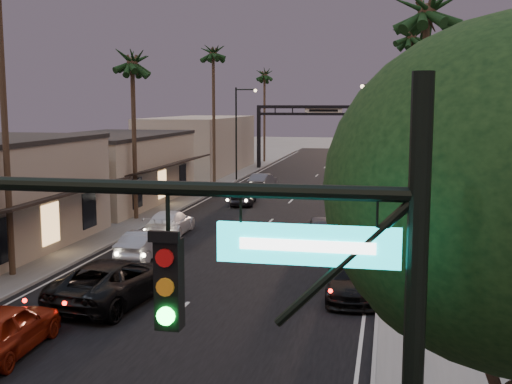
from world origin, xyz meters
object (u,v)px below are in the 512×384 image
at_px(palm_far, 264,72).
at_px(traffic_signal, 231,330).
at_px(palm_lc, 132,55).
at_px(curbside_black, 352,279).
at_px(streetlight_right, 384,133).
at_px(oncoming_silver, 146,244).
at_px(oncoming_red, 3,329).
at_px(palm_rc, 404,73).
at_px(palm_ra, 427,0).
at_px(streetlight_left, 239,126).
at_px(arch, 323,121).
at_px(palm_ld, 213,49).
at_px(palm_rb, 411,31).
at_px(oncoming_pickup, 115,281).

bearing_deg(palm_far, traffic_signal, -79.30).
relative_size(palm_lc, palm_far, 0.92).
distance_m(traffic_signal, curbside_black, 18.64).
bearing_deg(traffic_signal, palm_far, 100.70).
xyz_separation_m(streetlight_right, oncoming_silver, (-11.11, -18.48, -4.65)).
bearing_deg(curbside_black, traffic_signal, -94.37).
distance_m(palm_lc, oncoming_red, 24.46).
height_order(traffic_signal, palm_far, palm_far).
bearing_deg(palm_rc, traffic_signal, -92.78).
distance_m(palm_ra, oncoming_silver, 16.90).
relative_size(streetlight_left, curbside_black, 1.84).
relative_size(traffic_signal, palm_ra, 0.64).
distance_m(arch, palm_ld, 18.61).
relative_size(streetlight_right, oncoming_red, 1.92).
relative_size(streetlight_right, palm_far, 0.68).
bearing_deg(streetlight_left, traffic_signal, -76.86).
relative_size(palm_lc, palm_rb, 0.86).
relative_size(arch, oncoming_silver, 3.66).
distance_m(palm_rc, oncoming_pickup, 46.87).
xyz_separation_m(palm_rc, oncoming_red, (-12.46, -49.96, -9.67)).
bearing_deg(palm_lc, oncoming_red, -77.81).
height_order(palm_ra, oncoming_pickup, palm_ra).
bearing_deg(palm_rb, oncoming_pickup, -114.80).
relative_size(arch, curbside_black, 3.12).
bearing_deg(palm_ld, streetlight_right, -32.79).
bearing_deg(traffic_signal, palm_ra, 81.72).
height_order(oncoming_red, curbside_black, oncoming_red).
distance_m(palm_far, curbside_black, 58.68).
distance_m(streetlight_right, oncoming_pickup, 27.58).
height_order(arch, palm_lc, palm_lc).
bearing_deg(streetlight_right, palm_rc, 84.95).
bearing_deg(palm_ld, palm_rc, 27.62).
height_order(palm_ld, oncoming_pickup, palm_ld).
xyz_separation_m(streetlight_right, oncoming_red, (-10.78, -30.96, -4.53)).
bearing_deg(palm_far, palm_rb, -63.57).
bearing_deg(oncoming_red, streetlight_right, -112.65).
bearing_deg(oncoming_red, palm_rb, -116.04).
xyz_separation_m(palm_ra, palm_rc, (0.00, 40.00, -0.97)).
bearing_deg(streetlight_left, palm_rc, 21.14).
relative_size(palm_lc, oncoming_pickup, 2.01).
distance_m(streetlight_right, curbside_black, 23.36).
bearing_deg(palm_rc, curbside_black, -93.51).
relative_size(streetlight_right, curbside_black, 1.84).
xyz_separation_m(palm_rc, curbside_black, (-2.57, -41.88, -9.76)).
relative_size(oncoming_pickup, curbside_black, 1.24).
xyz_separation_m(palm_ld, palm_far, (0.30, 23.00, -0.97)).
distance_m(palm_ra, palm_far, 56.58).
height_order(traffic_signal, oncoming_silver, traffic_signal).
distance_m(streetlight_right, palm_ra, 21.94).
relative_size(streetlight_left, palm_ld, 0.63).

